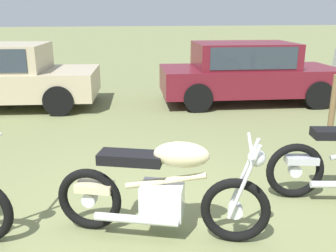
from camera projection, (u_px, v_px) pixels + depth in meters
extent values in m
plane|color=olive|center=(155.00, 226.00, 3.85)|extent=(120.00, 120.00, 0.00)
torus|color=black|center=(235.00, 210.00, 3.51)|extent=(0.64, 0.30, 0.65)
torus|color=black|center=(90.00, 199.00, 3.72)|extent=(0.64, 0.30, 0.65)
cylinder|color=silver|center=(235.00, 210.00, 3.51)|extent=(0.17, 0.14, 0.14)
cylinder|color=silver|center=(90.00, 199.00, 3.72)|extent=(0.17, 0.14, 0.14)
cylinder|color=silver|center=(243.00, 175.00, 3.50)|extent=(0.26, 0.12, 0.73)
cylinder|color=silver|center=(244.00, 183.00, 3.33)|extent=(0.26, 0.12, 0.73)
cube|color=silver|center=(162.00, 200.00, 3.60)|extent=(0.48, 0.42, 0.32)
cylinder|color=beige|center=(165.00, 181.00, 3.54)|extent=(0.75, 0.31, 0.22)
ellipsoid|color=beige|center=(181.00, 155.00, 3.44)|extent=(0.58, 0.42, 0.24)
cube|color=black|center=(131.00, 158.00, 3.53)|extent=(0.65, 0.42, 0.10)
cube|color=beige|center=(95.00, 187.00, 3.68)|extent=(0.40, 0.29, 0.08)
cylinder|color=silver|center=(251.00, 145.00, 3.31)|extent=(0.24, 0.61, 0.03)
sphere|color=silver|center=(257.00, 158.00, 3.34)|extent=(0.20, 0.20, 0.16)
cylinder|color=silver|center=(136.00, 219.00, 3.52)|extent=(0.78, 0.34, 0.08)
torus|color=black|center=(295.00, 171.00, 4.37)|extent=(0.67, 0.22, 0.67)
cylinder|color=silver|center=(295.00, 171.00, 4.37)|extent=(0.16, 0.13, 0.14)
cube|color=#B7BABF|center=(301.00, 160.00, 4.33)|extent=(0.39, 0.25, 0.08)
cube|color=#BCAD8C|center=(2.00, 83.00, 8.58)|extent=(4.43, 2.29, 0.60)
cylinder|color=black|center=(73.00, 86.00, 9.57)|extent=(0.66, 0.29, 0.64)
cylinder|color=black|center=(59.00, 101.00, 7.93)|extent=(0.66, 0.29, 0.64)
cube|color=maroon|center=(248.00, 80.00, 9.04)|extent=(4.26, 2.03, 0.60)
cube|color=maroon|center=(244.00, 55.00, 8.85)|extent=(2.39, 1.72, 0.60)
cube|color=#2D3842|center=(244.00, 55.00, 8.85)|extent=(2.05, 1.72, 0.48)
cylinder|color=black|center=(289.00, 82.00, 10.00)|extent=(0.66, 0.27, 0.64)
cylinder|color=black|center=(318.00, 95.00, 8.48)|extent=(0.66, 0.27, 0.64)
cylinder|color=black|center=(187.00, 84.00, 9.73)|extent=(0.66, 0.27, 0.64)
cylinder|color=black|center=(198.00, 98.00, 8.21)|extent=(0.66, 0.27, 0.64)
cylinder|color=brown|center=(333.00, 108.00, 6.31)|extent=(0.10, 0.10, 1.12)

